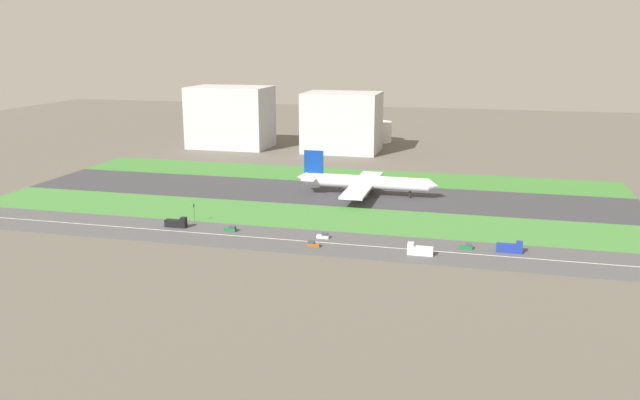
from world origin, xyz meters
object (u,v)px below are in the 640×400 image
Objects in this scene: car_0 at (313,244)px; traffic_light at (194,212)px; car_3 at (323,236)px; truck_2 at (510,248)px; truck_0 at (177,223)px; airliner at (363,182)px; hangar_building at (342,122)px; car_1 at (231,229)px; fuel_tank_west at (378,132)px; terminal_building at (231,117)px; car_2 at (467,247)px; truck_1 at (419,250)px.

traffic_light is at bearing -18.93° from car_0.
traffic_light is at bearing 171.53° from car_3.
truck_0 is at bearing 180.00° from truck_2.
hangar_building reaches higher than airliner.
car_0 is 55.56m from traffic_light.
truck_0 is 21.99m from car_1.
fuel_tank_west is (36.75, 219.01, 2.75)m from traffic_light.
fuel_tank_west is (-18.87, 159.00, 0.81)m from airliner.
car_0 is at bearing -86.21° from fuel_tank_west.
fuel_tank_west reaches higher than truck_0.
truck_0 is at bearing -97.66° from hangar_building.
hangar_building is (24.47, 182.00, 16.90)m from truck_0.
car_3 is 64.27m from truck_2.
fuel_tank_west is at bearing 109.69° from truck_2.
car_0 is at bearing -10.11° from truck_0.
hangar_building is at bearing 0.00° from terminal_building.
hangar_building is (-97.12, 182.00, 16.90)m from truck_2.
truck_2 is at bearing -47.48° from airliner.
terminal_building is at bearing 105.48° from truck_0.
terminal_building reaches higher than truck_0.
terminal_building reaches higher than car_3.
airliner is 78.24m from car_0.
traffic_light reaches higher than car_2.
truck_0 is at bearing -180.00° from car_3.
airliner is 92.37m from truck_2.
terminal_building is (-72.39, 182.00, 18.82)m from car_1.
truck_2 is 66.28m from car_0.
car_0 is at bearing -171.32° from truck_2.
truck_0 is 1.91× the size of car_0.
terminal_building is (-50.41, 182.00, 18.08)m from truck_0.
fuel_tank_west is (-81.22, 227.00, 5.37)m from truck_2.
truck_2 is 1.17× the size of traffic_light.
fuel_tank_west reaches higher than car_0.
fuel_tank_west is (18.39, 227.00, 6.12)m from car_1.
terminal_building is at bearing -60.99° from car_0.
hangar_building is (20.85, 174.01, 14.28)m from traffic_light.
car_2 is 0.61× the size of traffic_light.
truck_0 is 1.91× the size of car_1.
car_3 is 0.52× the size of truck_1.
car_3 is at bearing -97.11° from car_0.
traffic_light is (-55.63, -60.01, -1.94)m from airliner.
terminal_building is at bearing -53.34° from truck_1.
truck_1 is 1.17× the size of traffic_light.
traffic_light is at bearing 156.47° from car_1.
truck_1 is at bearing -70.49° from hangar_building.
terminal_building is (-107.73, 182.00, 18.82)m from car_3.
car_2 is 0.52× the size of truck_2.
traffic_light reaches higher than truck_1.
car_1 is at bearing -23.53° from traffic_light.
truck_0 reaches higher than car_3.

